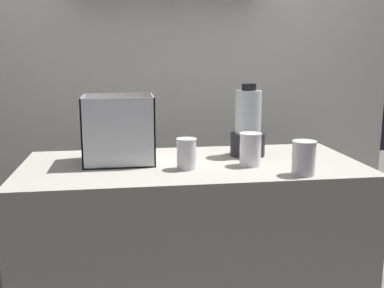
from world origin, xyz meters
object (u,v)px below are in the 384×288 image
(juice_cup_mango_far_left, at_px, (186,155))
(carrot_display_bin, at_px, (119,141))
(blender_pitcher, at_px, (248,127))
(juice_cup_carrot_left, at_px, (250,151))
(juice_cup_pomegranate_middle, at_px, (304,160))

(juice_cup_mango_far_left, bearing_deg, carrot_display_bin, 149.63)
(blender_pitcher, relative_size, juice_cup_mango_far_left, 2.62)
(blender_pitcher, bearing_deg, carrot_display_bin, -175.48)
(blender_pitcher, bearing_deg, juice_cup_carrot_left, -101.88)
(juice_cup_mango_far_left, xyz_separation_m, juice_cup_pomegranate_middle, (0.42, -0.15, 0.00))
(juice_cup_pomegranate_middle, bearing_deg, juice_cup_mango_far_left, 160.22)
(carrot_display_bin, height_order, juice_cup_carrot_left, carrot_display_bin)
(blender_pitcher, xyz_separation_m, juice_cup_pomegranate_middle, (0.12, -0.35, -0.07))
(carrot_display_bin, bearing_deg, juice_cup_pomegranate_middle, -24.08)
(juice_cup_mango_far_left, distance_m, juice_cup_carrot_left, 0.26)
(juice_cup_mango_far_left, distance_m, juice_cup_pomegranate_middle, 0.45)
(juice_cup_mango_far_left, height_order, juice_cup_pomegranate_middle, juice_cup_pomegranate_middle)
(carrot_display_bin, relative_size, blender_pitcher, 0.90)
(juice_cup_mango_far_left, height_order, juice_cup_carrot_left, juice_cup_carrot_left)
(juice_cup_mango_far_left, bearing_deg, juice_cup_pomegranate_middle, -19.78)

